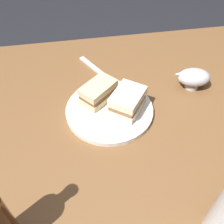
{
  "coord_description": "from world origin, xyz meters",
  "views": [
    {
      "loc": [
        -0.09,
        -0.48,
        1.34
      ],
      "look_at": [
        -0.0,
        0.03,
        0.79
      ],
      "focal_mm": 42.05,
      "sensor_mm": 36.0,
      "label": 1
    }
  ],
  "objects_px": {
    "fork": "(96,69)",
    "gravy_boat": "(193,77)",
    "sandwich_half_right": "(98,92)",
    "sandwich_half_left": "(127,101)",
    "plate": "(109,110)"
  },
  "relations": [
    {
      "from": "gravy_boat",
      "to": "fork",
      "type": "bearing_deg",
      "value": 154.01
    },
    {
      "from": "sandwich_half_left",
      "to": "sandwich_half_right",
      "type": "bearing_deg",
      "value": 143.2
    },
    {
      "from": "sandwich_half_left",
      "to": "fork",
      "type": "relative_size",
      "value": 0.73
    },
    {
      "from": "sandwich_half_left",
      "to": "gravy_boat",
      "type": "distance_m",
      "value": 0.25
    },
    {
      "from": "plate",
      "to": "sandwich_half_right",
      "type": "xyz_separation_m",
      "value": [
        -0.03,
        0.04,
        0.04
      ]
    },
    {
      "from": "plate",
      "to": "sandwich_half_left",
      "type": "height_order",
      "value": "sandwich_half_left"
    },
    {
      "from": "sandwich_half_right",
      "to": "gravy_boat",
      "type": "relative_size",
      "value": 1.04
    },
    {
      "from": "sandwich_half_right",
      "to": "fork",
      "type": "xyz_separation_m",
      "value": [
        0.01,
        0.16,
        -0.04
      ]
    },
    {
      "from": "sandwich_half_left",
      "to": "gravy_boat",
      "type": "xyz_separation_m",
      "value": [
        0.23,
        0.08,
        -0.01
      ]
    },
    {
      "from": "plate",
      "to": "sandwich_half_left",
      "type": "relative_size",
      "value": 1.98
    },
    {
      "from": "fork",
      "to": "gravy_boat",
      "type": "bearing_deg",
      "value": -145.44
    },
    {
      "from": "plate",
      "to": "sandwich_half_right",
      "type": "height_order",
      "value": "sandwich_half_right"
    },
    {
      "from": "sandwich_half_left",
      "to": "fork",
      "type": "xyz_separation_m",
      "value": [
        -0.06,
        0.22,
        -0.04
      ]
    },
    {
      "from": "plate",
      "to": "gravy_boat",
      "type": "distance_m",
      "value": 0.29
    },
    {
      "from": "gravy_boat",
      "to": "fork",
      "type": "xyz_separation_m",
      "value": [
        -0.3,
        0.15,
        -0.04
      ]
    }
  ]
}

